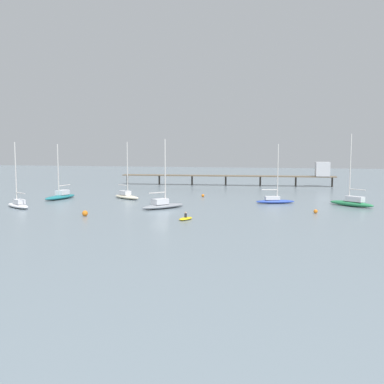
{
  "coord_description": "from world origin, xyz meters",
  "views": [
    {
      "loc": [
        22.72,
        -63.7,
        9.71
      ],
      "look_at": [
        0.0,
        20.11,
        1.5
      ],
      "focal_mm": 39.77,
      "sensor_mm": 36.0,
      "label": 1
    }
  ],
  "objects_px": {
    "sailboat_green": "(352,202)",
    "sailboat_cream": "(126,195)",
    "pier": "(268,173)",
    "mooring_buoy_inner": "(203,196)",
    "mooring_buoy_mid": "(316,211)",
    "sailboat_gray": "(163,204)",
    "sailboat_white": "(18,204)",
    "sailboat_teal": "(61,196)",
    "mooring_buoy_far": "(85,213)",
    "sailboat_blue": "(275,200)",
    "dinghy_yellow": "(186,218)"
  },
  "relations": [
    {
      "from": "sailboat_teal",
      "to": "sailboat_gray",
      "type": "xyz_separation_m",
      "value": [
        25.17,
        -8.37,
        -0.0
      ]
    },
    {
      "from": "sailboat_teal",
      "to": "mooring_buoy_far",
      "type": "relative_size",
      "value": 12.98
    },
    {
      "from": "dinghy_yellow",
      "to": "sailboat_blue",
      "type": "bearing_deg",
      "value": 64.68
    },
    {
      "from": "sailboat_blue",
      "to": "sailboat_green",
      "type": "height_order",
      "value": "sailboat_green"
    },
    {
      "from": "dinghy_yellow",
      "to": "pier",
      "type": "bearing_deg",
      "value": 84.84
    },
    {
      "from": "sailboat_green",
      "to": "sailboat_teal",
      "type": "relative_size",
      "value": 1.14
    },
    {
      "from": "sailboat_blue",
      "to": "mooring_buoy_far",
      "type": "height_order",
      "value": "sailboat_blue"
    },
    {
      "from": "mooring_buoy_far",
      "to": "mooring_buoy_inner",
      "type": "bearing_deg",
      "value": 71.07
    },
    {
      "from": "mooring_buoy_mid",
      "to": "mooring_buoy_far",
      "type": "xyz_separation_m",
      "value": [
        -33.81,
        -12.23,
        0.11
      ]
    },
    {
      "from": "sailboat_gray",
      "to": "sailboat_cream",
      "type": "bearing_deg",
      "value": 134.56
    },
    {
      "from": "sailboat_white",
      "to": "mooring_buoy_inner",
      "type": "height_order",
      "value": "sailboat_white"
    },
    {
      "from": "sailboat_green",
      "to": "sailboat_gray",
      "type": "xyz_separation_m",
      "value": [
        -31.76,
        -11.58,
        -0.12
      ]
    },
    {
      "from": "sailboat_cream",
      "to": "pier",
      "type": "bearing_deg",
      "value": 58.33
    },
    {
      "from": "sailboat_blue",
      "to": "sailboat_white",
      "type": "distance_m",
      "value": 46.37
    },
    {
      "from": "pier",
      "to": "mooring_buoy_mid",
      "type": "bearing_deg",
      "value": -76.86
    },
    {
      "from": "sailboat_green",
      "to": "sailboat_cream",
      "type": "xyz_separation_m",
      "value": [
        -44.07,
        0.92,
        -0.12
      ]
    },
    {
      "from": "sailboat_gray",
      "to": "sailboat_white",
      "type": "bearing_deg",
      "value": -166.36
    },
    {
      "from": "sailboat_blue",
      "to": "sailboat_cream",
      "type": "height_order",
      "value": "sailboat_cream"
    },
    {
      "from": "sailboat_teal",
      "to": "mooring_buoy_mid",
      "type": "height_order",
      "value": "sailboat_teal"
    },
    {
      "from": "pier",
      "to": "sailboat_green",
      "type": "xyz_separation_m",
      "value": [
        18.74,
        -41.96,
        -2.85
      ]
    },
    {
      "from": "sailboat_green",
      "to": "sailboat_white",
      "type": "distance_m",
      "value": 58.94
    },
    {
      "from": "pier",
      "to": "sailboat_teal",
      "type": "bearing_deg",
      "value": -130.21
    },
    {
      "from": "pier",
      "to": "sailboat_gray",
      "type": "bearing_deg",
      "value": -103.67
    },
    {
      "from": "mooring_buoy_inner",
      "to": "sailboat_white",
      "type": "bearing_deg",
      "value": -136.08
    },
    {
      "from": "sailboat_blue",
      "to": "mooring_buoy_mid",
      "type": "relative_size",
      "value": 17.28
    },
    {
      "from": "sailboat_gray",
      "to": "mooring_buoy_inner",
      "type": "relative_size",
      "value": 19.0
    },
    {
      "from": "mooring_buoy_inner",
      "to": "mooring_buoy_far",
      "type": "xyz_separation_m",
      "value": [
        -10.76,
        -31.36,
        0.12
      ]
    },
    {
      "from": "sailboat_green",
      "to": "mooring_buoy_mid",
      "type": "xyz_separation_m",
      "value": [
        -6.41,
        -10.84,
        -0.52
      ]
    },
    {
      "from": "sailboat_white",
      "to": "mooring_buoy_mid",
      "type": "height_order",
      "value": "sailboat_white"
    },
    {
      "from": "sailboat_green",
      "to": "mooring_buoy_inner",
      "type": "bearing_deg",
      "value": 164.29
    },
    {
      "from": "sailboat_teal",
      "to": "mooring_buoy_far",
      "type": "height_order",
      "value": "sailboat_teal"
    },
    {
      "from": "sailboat_gray",
      "to": "mooring_buoy_inner",
      "type": "xyz_separation_m",
      "value": [
        2.3,
        19.87,
        -0.41
      ]
    },
    {
      "from": "sailboat_teal",
      "to": "mooring_buoy_mid",
      "type": "distance_m",
      "value": 51.09
    },
    {
      "from": "pier",
      "to": "mooring_buoy_mid",
      "type": "distance_m",
      "value": 54.32
    },
    {
      "from": "pier",
      "to": "sailboat_gray",
      "type": "height_order",
      "value": "sailboat_gray"
    },
    {
      "from": "sailboat_teal",
      "to": "mooring_buoy_far",
      "type": "bearing_deg",
      "value": -49.92
    },
    {
      "from": "mooring_buoy_mid",
      "to": "sailboat_cream",
      "type": "bearing_deg",
      "value": 162.67
    },
    {
      "from": "sailboat_green",
      "to": "dinghy_yellow",
      "type": "distance_m",
      "value": 33.2
    },
    {
      "from": "sailboat_cream",
      "to": "mooring_buoy_inner",
      "type": "xyz_separation_m",
      "value": [
        14.6,
        7.37,
        -0.42
      ]
    },
    {
      "from": "sailboat_green",
      "to": "mooring_buoy_far",
      "type": "distance_m",
      "value": 46.37
    },
    {
      "from": "sailboat_green",
      "to": "mooring_buoy_inner",
      "type": "xyz_separation_m",
      "value": [
        -29.46,
        8.29,
        -0.53
      ]
    },
    {
      "from": "sailboat_blue",
      "to": "sailboat_white",
      "type": "height_order",
      "value": "sailboat_white"
    },
    {
      "from": "mooring_buoy_mid",
      "to": "mooring_buoy_far",
      "type": "relative_size",
      "value": 0.75
    },
    {
      "from": "pier",
      "to": "mooring_buoy_inner",
      "type": "bearing_deg",
      "value": -107.66
    },
    {
      "from": "mooring_buoy_mid",
      "to": "mooring_buoy_inner",
      "type": "xyz_separation_m",
      "value": [
        -23.05,
        19.12,
        -0.01
      ]
    },
    {
      "from": "sailboat_teal",
      "to": "sailboat_gray",
      "type": "distance_m",
      "value": 26.52
    },
    {
      "from": "sailboat_cream",
      "to": "sailboat_teal",
      "type": "bearing_deg",
      "value": -162.22
    },
    {
      "from": "mooring_buoy_mid",
      "to": "mooring_buoy_far",
      "type": "bearing_deg",
      "value": -160.11
    },
    {
      "from": "sailboat_white",
      "to": "mooring_buoy_inner",
      "type": "bearing_deg",
      "value": 43.92
    },
    {
      "from": "pier",
      "to": "sailboat_cream",
      "type": "height_order",
      "value": "sailboat_cream"
    }
  ]
}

